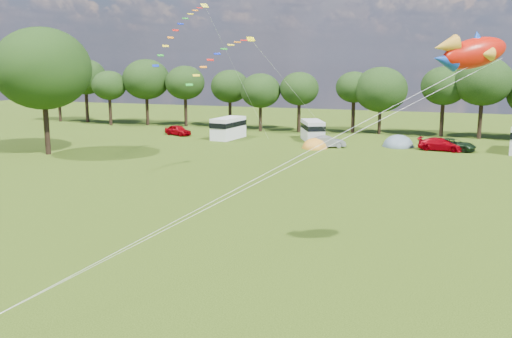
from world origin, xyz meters
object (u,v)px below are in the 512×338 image
(big_tree, at_px, (42,69))
(car_a, at_px, (178,130))
(car_d, at_px, (453,145))
(tent_orange, at_px, (314,148))
(campervan_c, at_px, (313,130))
(car_c, at_px, (441,144))
(car_b, at_px, (328,142))
(campervan_b, at_px, (228,127))
(tent_greyblue, at_px, (398,146))
(fish_kite, at_px, (469,53))

(big_tree, height_order, car_a, big_tree)
(car_d, xyz_separation_m, tent_orange, (-14.96, -3.16, -0.65))
(big_tree, xyz_separation_m, campervan_c, (24.57, 18.69, -7.67))
(car_c, bearing_deg, car_d, -62.71)
(car_a, distance_m, car_b, 21.27)
(campervan_b, xyz_separation_m, tent_greyblue, (21.01, 0.16, -1.43))
(car_b, height_order, car_c, car_c)
(tent_orange, xyz_separation_m, tent_greyblue, (8.93, 4.28, -0.00))
(campervan_c, bearing_deg, tent_orange, 171.44)
(car_b, xyz_separation_m, car_d, (13.64, 2.17, 0.01))
(big_tree, bearing_deg, campervan_c, 37.26)
(fish_kite, bearing_deg, campervan_b, 91.85)
(car_a, relative_size, car_b, 1.09)
(campervan_b, bearing_deg, tent_greyblue, -81.38)
(car_b, distance_m, fish_kite, 41.09)
(car_d, distance_m, tent_greyblue, 6.16)
(campervan_b, xyz_separation_m, campervan_c, (10.54, 1.63, -0.10))
(car_b, xyz_separation_m, tent_orange, (-1.32, -0.99, -0.64))
(big_tree, xyz_separation_m, tent_orange, (26.11, 12.94, -9.00))
(car_b, distance_m, campervan_b, 13.78)
(big_tree, height_order, campervan_c, big_tree)
(big_tree, bearing_deg, car_a, 69.96)
(big_tree, bearing_deg, car_d, 21.41)
(car_c, height_order, campervan_b, campervan_b)
(tent_orange, bearing_deg, campervan_c, 104.98)
(car_d, height_order, campervan_c, campervan_c)
(big_tree, xyz_separation_m, car_d, (41.07, 16.10, -8.35))
(campervan_b, bearing_deg, big_tree, 148.74)
(tent_greyblue, height_order, fish_kite, fish_kite)
(car_c, xyz_separation_m, campervan_b, (-25.70, 1.41, 0.74))
(car_b, xyz_separation_m, campervan_b, (-13.40, 3.13, 0.79))
(car_a, height_order, campervan_c, campervan_c)
(tent_orange, bearing_deg, car_c, 11.23)
(big_tree, bearing_deg, car_c, 21.50)
(campervan_c, distance_m, tent_greyblue, 10.65)
(campervan_b, height_order, tent_orange, campervan_b)
(campervan_b, relative_size, tent_greyblue, 1.45)
(tent_orange, bearing_deg, car_d, 11.92)
(car_c, xyz_separation_m, fish_kite, (1.03, -39.35, 9.69))
(tent_orange, relative_size, tent_greyblue, 0.81)
(tent_greyblue, bearing_deg, tent_orange, -154.40)
(tent_greyblue, distance_m, fish_kite, 42.60)
(car_b, xyz_separation_m, campervan_c, (-2.86, 4.76, 0.69))
(big_tree, xyz_separation_m, car_b, (27.43, 13.93, -8.36))
(car_a, xyz_separation_m, tent_orange, (19.57, -4.97, -0.66))
(car_b, bearing_deg, big_tree, 93.52)
(car_b, distance_m, campervan_c, 5.59)
(car_b, relative_size, campervan_b, 0.65)
(campervan_b, height_order, tent_greyblue, campervan_b)
(car_a, xyz_separation_m, tent_greyblue, (28.50, -0.69, -0.66))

